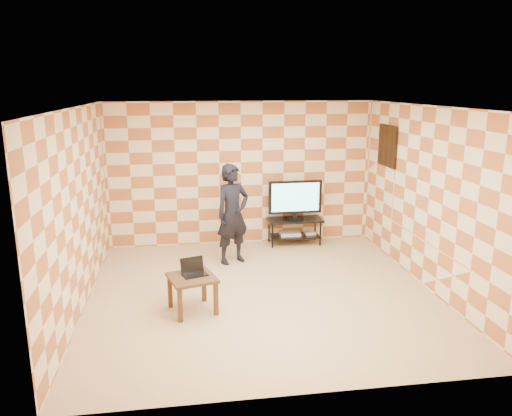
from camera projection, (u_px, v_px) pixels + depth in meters
The scene contains 14 objects.
floor at pixel (262, 293), 7.35m from camera, with size 5.00×5.00×0.00m, color tan.
wall_back at pixel (241, 174), 9.42m from camera, with size 5.00×0.02×2.70m, color beige.
wall_front at pixel (305, 266), 4.62m from camera, with size 5.00×0.02×2.70m, color beige.
wall_left at pixel (78, 211), 6.66m from camera, with size 0.02×5.00×2.70m, color beige.
wall_right at pixel (429, 199), 7.38m from camera, with size 0.02×5.00×2.70m, color beige.
ceiling at pixel (263, 107), 6.70m from camera, with size 5.00×5.00×0.02m, color white.
wall_art at pixel (387, 146), 8.72m from camera, with size 0.04×0.72×0.72m.
tv_stand at pixel (295, 226), 9.55m from camera, with size 1.05×0.47×0.50m.
tv at pixel (295, 198), 9.41m from camera, with size 1.02×0.20×0.74m.
dvd_player at pixel (290, 233), 9.60m from camera, with size 0.38×0.27×0.06m, color silver.
game_console at pixel (310, 233), 9.65m from camera, with size 0.20×0.15×0.05m, color silver.
side_table at pixel (192, 283), 6.68m from camera, with size 0.73×0.73×0.50m.
laptop at pixel (194, 270), 6.73m from camera, with size 0.38×0.34×0.22m.
person at pixel (233, 214), 8.45m from camera, with size 0.62×0.41×1.71m, color black.
Camera 1 is at (-1.10, -6.74, 2.99)m, focal length 35.00 mm.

